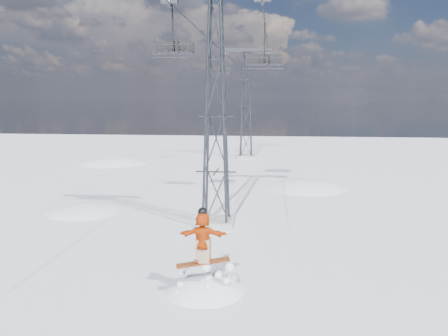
# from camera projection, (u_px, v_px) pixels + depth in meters

# --- Properties ---
(ground) EXTENTS (120.00, 120.00, 0.00)m
(ground) POSITION_uv_depth(u_px,v_px,m) (161.00, 294.00, 14.41)
(ground) COLOR white
(ground) RESTS_ON ground
(snow_terrain) EXTENTS (39.00, 37.00, 22.00)m
(snow_terrain) POSITION_uv_depth(u_px,v_px,m) (172.00, 287.00, 37.30)
(snow_terrain) COLOR white
(snow_terrain) RESTS_ON ground
(lift_tower_near) EXTENTS (5.20, 1.80, 11.43)m
(lift_tower_near) POSITION_uv_depth(u_px,v_px,m) (216.00, 117.00, 21.30)
(lift_tower_near) COLOR #999999
(lift_tower_near) RESTS_ON ground
(lift_tower_far) EXTENTS (5.20, 1.80, 11.43)m
(lift_tower_far) POSITION_uv_depth(u_px,v_px,m) (246.00, 107.00, 45.83)
(lift_tower_far) COLOR #999999
(lift_tower_far) RESTS_ON ground
(haul_cables) EXTENTS (4.46, 51.00, 0.06)m
(haul_cables) POSITION_uv_depth(u_px,v_px,m) (236.00, 36.00, 31.72)
(haul_cables) COLOR black
(haul_cables) RESTS_ON ground
(snowboarder_jump) EXTENTS (4.40, 4.40, 6.89)m
(snowboarder_jump) POSITION_uv_depth(u_px,v_px,m) (205.00, 335.00, 14.91)
(snowboarder_jump) COLOR white
(snowboarder_jump) RESTS_ON ground
(lift_chair_near) EXTENTS (2.04, 0.59, 2.54)m
(lift_chair_near) POSITION_uv_depth(u_px,v_px,m) (173.00, 48.00, 21.65)
(lift_chair_near) COLOR black
(lift_chair_near) RESTS_ON ground
(lift_chair_mid) EXTENTS (2.22, 0.64, 2.76)m
(lift_chair_mid) POSITION_uv_depth(u_px,v_px,m) (264.00, 61.00, 26.77)
(lift_chair_mid) COLOR black
(lift_chair_mid) RESTS_ON ground
(lift_chair_far) EXTENTS (1.91, 0.55, 2.37)m
(lift_chair_far) POSITION_uv_depth(u_px,v_px,m) (221.00, 70.00, 41.29)
(lift_chair_far) COLOR black
(lift_chair_far) RESTS_ON ground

